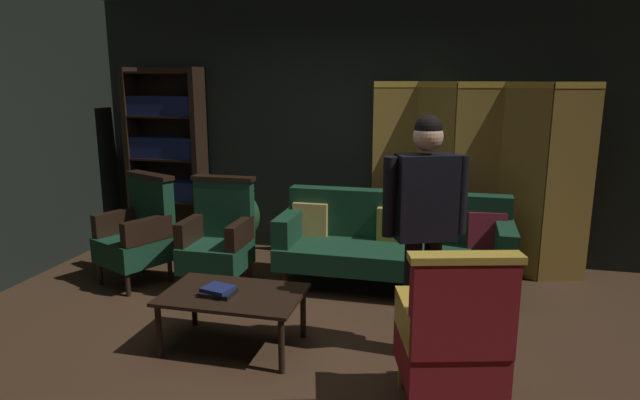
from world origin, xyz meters
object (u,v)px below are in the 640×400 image
at_px(armchair_wing_right, 218,238).
at_px(bookshelf, 167,154).
at_px(folding_screen, 477,176).
at_px(potted_plant, 238,221).
at_px(armchair_wing_left, 139,233).
at_px(book_black_cloth, 218,293).
at_px(velvet_couch, 394,240).
at_px(book_navy_cloth, 218,289).
at_px(armchair_gilt_accent, 453,337).
at_px(coffee_table, 233,299).
at_px(standing_figure, 425,215).

bearing_deg(armchair_wing_right, bookshelf, 133.91).
relative_size(folding_screen, armchair_wing_right, 2.04).
bearing_deg(potted_plant, armchair_wing_left, -130.41).
bearing_deg(armchair_wing_left, book_black_cloth, -40.09).
relative_size(velvet_couch, book_navy_cloth, 10.53).
distance_m(folding_screen, velvet_couch, 1.11).
bearing_deg(bookshelf, armchair_gilt_accent, -39.79).
bearing_deg(armchair_gilt_accent, book_navy_cloth, 165.48).
relative_size(armchair_gilt_accent, book_navy_cloth, 5.17).
xyz_separation_m(folding_screen, armchair_wing_right, (-2.30, -1.07, -0.50)).
bearing_deg(armchair_wing_left, armchair_gilt_accent, -27.37).
relative_size(velvet_couch, armchair_wing_left, 2.04).
relative_size(velvet_couch, coffee_table, 2.12).
distance_m(folding_screen, coffee_table, 2.81).
height_order(bookshelf, armchair_wing_left, bookshelf).
bearing_deg(book_navy_cloth, armchair_wing_left, 139.91).
relative_size(coffee_table, book_black_cloth, 4.35).
bearing_deg(folding_screen, coffee_table, -129.07).
xyz_separation_m(velvet_couch, coffee_table, (-0.99, -1.49, -0.08)).
bearing_deg(armchair_gilt_accent, velvet_couch, 105.62).
bearing_deg(potted_plant, folding_screen, 6.73).
bearing_deg(folding_screen, velvet_couch, -138.95).
bearing_deg(book_navy_cloth, standing_figure, 10.83).
bearing_deg(armchair_gilt_accent, armchair_wing_left, 152.63).
relative_size(armchair_wing_left, armchair_wing_right, 1.00).
height_order(bookshelf, coffee_table, bookshelf).
height_order(bookshelf, book_navy_cloth, bookshelf).
height_order(velvet_couch, armchair_wing_left, armchair_wing_left).
xyz_separation_m(potted_plant, book_black_cloth, (0.62, -1.90, -0.00)).
bearing_deg(folding_screen, book_black_cloth, -129.69).
bearing_deg(velvet_couch, book_navy_cloth, -124.92).
bearing_deg(book_navy_cloth, book_black_cloth, 0.00).
xyz_separation_m(bookshelf, standing_figure, (3.03, -2.01, -0.05)).
distance_m(armchair_gilt_accent, standing_figure, 0.90).
relative_size(velvet_couch, armchair_wing_right, 2.04).
bearing_deg(bookshelf, armchair_wing_left, -75.02).
bearing_deg(standing_figure, bookshelf, 146.40).
bearing_deg(coffee_table, armchair_wing_right, 118.69).
bearing_deg(armchair_wing_left, folding_screen, 19.28).
height_order(folding_screen, standing_figure, folding_screen).
height_order(velvet_couch, book_black_cloth, velvet_couch).
height_order(armchair_gilt_accent, standing_figure, standing_figure).
relative_size(armchair_wing_left, book_black_cloth, 4.53).
height_order(armchair_wing_right, potted_plant, armchair_wing_right).
distance_m(folding_screen, book_navy_cloth, 2.89).
bearing_deg(coffee_table, potted_plant, 110.94).
xyz_separation_m(folding_screen, book_navy_cloth, (-1.81, -2.19, -0.52)).
bearing_deg(coffee_table, armchair_gilt_accent, -17.27).
xyz_separation_m(velvet_couch, standing_figure, (0.33, -1.28, 0.57)).
distance_m(armchair_wing_right, book_black_cloth, 1.22).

